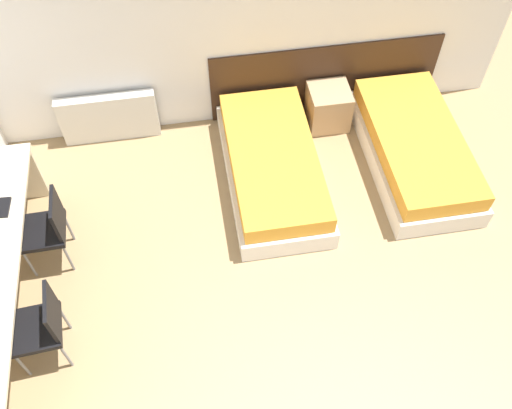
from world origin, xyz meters
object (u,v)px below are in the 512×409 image
(chair_near_laptop, at_px, (47,227))
(bed_near_door, at_px, (415,149))
(nightstand, at_px, (328,107))
(chair_near_notebook, at_px, (41,325))
(bed_near_window, at_px, (273,167))

(chair_near_laptop, bearing_deg, bed_near_door, 7.98)
(bed_near_door, bearing_deg, nightstand, 135.96)
(chair_near_notebook, bearing_deg, bed_near_door, 18.76)
(chair_near_laptop, bearing_deg, bed_near_window, 14.21)
(bed_near_window, bearing_deg, nightstand, 44.04)
(bed_near_window, relative_size, chair_near_notebook, 2.25)
(chair_near_laptop, bearing_deg, nightstand, 23.31)
(bed_near_window, height_order, chair_near_notebook, chair_near_notebook)
(bed_near_door, relative_size, nightstand, 4.01)
(nightstand, relative_size, chair_near_notebook, 0.56)
(bed_near_window, relative_size, chair_near_laptop, 2.25)
(bed_near_window, bearing_deg, chair_near_laptop, -164.58)
(bed_near_door, bearing_deg, bed_near_window, 180.00)
(nightstand, bearing_deg, bed_near_window, -135.96)
(bed_near_door, bearing_deg, chair_near_notebook, -157.23)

